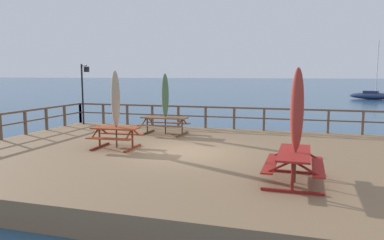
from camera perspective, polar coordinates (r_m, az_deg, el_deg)
name	(u,v)px	position (r m, az deg, el deg)	size (l,w,h in m)	color
ground_plane	(185,170)	(12.84, -1.12, -7.77)	(600.00, 600.00, 0.00)	navy
wooden_deck	(185,161)	(12.76, -1.13, -6.37)	(16.10, 11.58, 0.64)	#846647
railing_waterside_far	(220,114)	(17.96, 4.37, 0.97)	(15.90, 0.10, 1.09)	brown
railing_side_left	(0,122)	(16.73, -27.85, -0.31)	(0.10, 11.38, 1.09)	brown
picnic_table_mid_right	(116,133)	(13.46, -11.86, -2.03)	(1.72, 1.48, 0.78)	#993819
picnic_table_mid_left	(164,122)	(16.34, -4.34, -0.24)	(2.08, 1.44, 0.78)	brown
picnic_table_mid_centre	(294,160)	(9.39, 15.69, -6.02)	(1.43, 2.14, 0.78)	maroon
patio_umbrella_tall_mid_left	(116,99)	(13.38, -11.88, 3.23)	(0.32, 0.32, 2.80)	#4C3828
patio_umbrella_tall_mid_right	(165,96)	(16.29, -4.23, 3.83)	(0.32, 0.32, 2.71)	#4C3828
patio_umbrella_tall_front	(297,110)	(9.16, 16.11, 1.48)	(0.32, 0.32, 2.83)	#4C3828
lamp_post_hooked	(84,85)	(20.07, -16.56, 5.29)	(0.62, 0.42, 3.20)	black
sailboat_distant	(373,96)	(54.06, 26.47, 3.45)	(6.21, 3.61, 7.72)	navy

